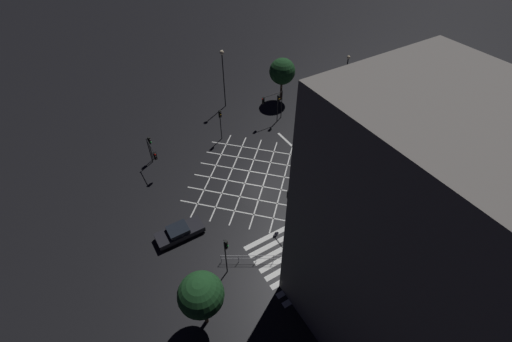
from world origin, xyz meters
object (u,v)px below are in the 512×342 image
Objects in this scene: traffic_light_se_cross at (375,175)px; traffic_light_median_south at (293,203)px; traffic_light_ne_main at (272,101)px; traffic_light_ne_cross at (278,103)px; street_tree_far at (201,295)px; traffic_light_nw_cross at (153,153)px; waiting_car at (179,232)px; traffic_light_sw_main at (226,250)px; traffic_light_nw_main at (150,144)px; traffic_light_median_north at (220,119)px; street_lamp_east at (223,66)px; street_tree_near at (282,71)px; street_lamp_west at (345,77)px.

traffic_light_median_south is at bearing 82.05° from traffic_light_se_cross.
traffic_light_ne_main reaches higher than traffic_light_ne_cross.
traffic_light_median_south is 11.99m from street_tree_far.
street_tree_far is (-19.66, -19.47, 1.35)m from traffic_light_ne_cross.
traffic_light_nw_cross is 0.77× the size of waiting_car.
traffic_light_nw_cross is (-0.95, 15.71, -0.62)m from traffic_light_sw_main.
traffic_light_nw_main is 1.99m from traffic_light_nw_cross.
traffic_light_median_north is at bearing 59.98° from street_tree_far.
traffic_light_se_cross is at bearing -97.95° from traffic_light_median_south.
street_lamp_east is at bearing 11.76° from traffic_light_se_cross.
traffic_light_sw_main is 0.72× the size of street_tree_near.
traffic_light_median_south is (-9.22, 1.29, -0.06)m from traffic_light_se_cross.
traffic_light_median_north is at bearing -161.16° from street_tree_near.
traffic_light_ne_cross is at bearing 86.62° from traffic_light_median_north.
traffic_light_se_cross reaches higher than traffic_light_median_south.
street_tree_near is at bearing 45.85° from street_tree_far.
traffic_light_median_north is 8.21m from street_lamp_east.
traffic_light_se_cross is at bearing -120.26° from street_lamp_west.
traffic_light_median_south is (8.59, -14.34, 0.52)m from traffic_light_nw_cross.
street_lamp_east is 23.38m from waiting_car.
traffic_light_median_south reaches higher than traffic_light_ne_cross.
traffic_light_ne_main is at bearing 90.52° from traffic_light_median_north.
traffic_light_median_south is at bearing 21.48° from street_tree_far.
traffic_light_se_cross is 9.31m from traffic_light_median_south.
street_tree_far is at bearing 46.52° from traffic_light_ne_main.
traffic_light_ne_cross is (0.67, -0.55, -0.17)m from traffic_light_ne_main.
traffic_light_median_north reaches higher than traffic_light_nw_cross.
street_lamp_west is (13.23, -9.13, -0.95)m from street_lamp_east.
traffic_light_sw_main is 1.36× the size of traffic_light_nw_main.
traffic_light_sw_main is 0.99× the size of waiting_car.
street_lamp_east reaches higher than traffic_light_se_cross.
traffic_light_median_south is at bearing -101.08° from street_lamp_east.
street_lamp_west reaches higher than traffic_light_se_cross.
traffic_light_ne_main is 7.46m from traffic_light_median_north.
traffic_light_sw_main reaches higher than traffic_light_median_south.
street_tree_far is at bearing -30.02° from traffic_light_median_north.
waiting_car is at bearing -97.19° from traffic_light_nw_main.
traffic_light_sw_main is 0.75× the size of street_tree_far.
traffic_light_se_cross reaches higher than traffic_light_median_north.
street_lamp_east reaches higher than traffic_light_ne_cross.
traffic_light_ne_cross reaches higher than traffic_light_nw_main.
traffic_light_se_cross reaches higher than traffic_light_ne_main.
waiting_car is at bearing -128.47° from street_lamp_east.
traffic_light_median_south is at bearing -24.00° from waiting_car.
street_lamp_east reaches higher than traffic_light_nw_cross.
traffic_light_median_north is (-8.79, 16.87, -0.10)m from traffic_light_se_cross.
traffic_light_ne_main is at bearing -129.38° from traffic_light_ne_cross.
traffic_light_ne_cross is 0.52× the size of street_lamp_west.
street_tree_far is at bearing -120.21° from street_lamp_east.
traffic_light_median_north is (8.07, 16.95, -0.14)m from traffic_light_sw_main.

